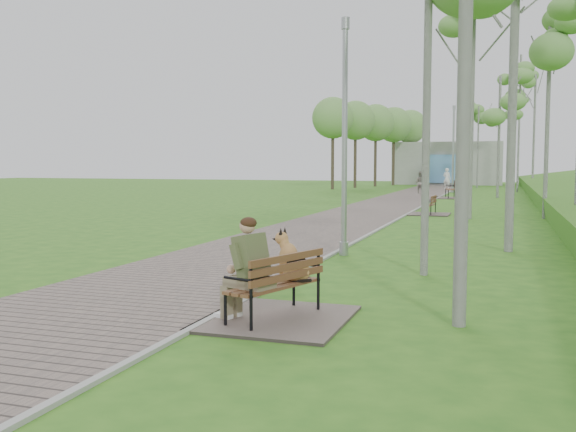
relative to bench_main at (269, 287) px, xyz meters
The scene contains 19 objects.
ground 4.64m from the bench_main, 98.89° to the left, with size 120.00×120.00×0.00m, color #2E671C.
walkway 26.18m from the bench_main, 95.40° to the left, with size 3.50×67.00×0.04m, color #655852.
kerb 26.07m from the bench_main, 91.57° to the left, with size 0.10×67.00×0.05m, color #999993.
building_north 55.60m from the bench_main, 92.28° to the left, with size 10.00×5.20×4.00m.
bench_main is the anchor object (origin of this frame).
bench_second 18.03m from the bench_main, 89.75° to the left, with size 1.54×1.71×0.94m.
bench_third 30.43m from the bench_main, 89.97° to the left, with size 2.07×2.30×1.27m.
lamp_post_near 6.38m from the bench_main, 94.45° to the left, with size 0.20×0.20×5.16m.
lamp_post_second 22.30m from the bench_main, 91.16° to the left, with size 0.21×0.21×5.53m.
lamp_post_third 37.83m from the bench_main, 90.70° to the left, with size 0.23×0.23×5.95m.
lamp_post_far 47.42m from the bench_main, 90.61° to the left, with size 0.21×0.21×5.36m.
pedestrian_near 42.95m from the bench_main, 91.68° to the left, with size 0.60×0.39×1.65m, color white.
pedestrian_far 35.16m from the bench_main, 93.80° to the left, with size 0.73×0.57×1.50m, color gray.
birch_mid_a 17.98m from the bench_main, 84.18° to the left, with size 2.83×2.83×9.39m.
birch_mid_b 18.87m from the bench_main, 76.15° to the left, with size 2.23×2.23×7.93m.
birch_far_b 32.45m from the bench_main, 85.45° to the left, with size 2.24×2.24×7.37m.
birch_far_c 40.85m from the bench_main, 84.58° to the left, with size 2.40×2.40×9.87m.
birch_distant_a 47.38m from the bench_main, 89.01° to the left, with size 2.25×2.25×6.92m.
birch_distant_b 47.48m from the bench_main, 83.83° to the left, with size 2.31×2.31×9.31m.
Camera 1 is at (3.55, -12.24, 2.04)m, focal length 40.00 mm.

